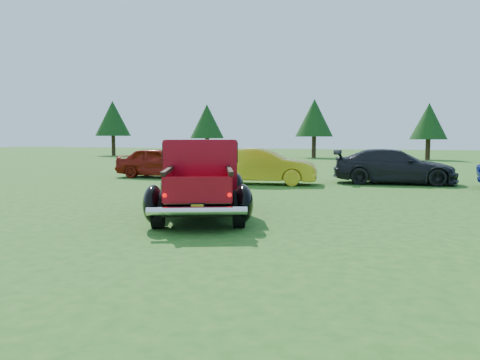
{
  "coord_description": "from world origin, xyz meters",
  "views": [
    {
      "loc": [
        2.97,
        -9.07,
        1.79
      ],
      "look_at": [
        0.06,
        0.2,
        0.89
      ],
      "focal_mm": 35.0,
      "sensor_mm": 36.0,
      "label": 1
    }
  ],
  "objects_px": {
    "tree_mid_right": "(429,121)",
    "show_car_red": "(160,162)",
    "show_car_grey": "(394,166)",
    "tree_mid_left": "(314,118)",
    "tree_far_west": "(113,119)",
    "tree_west": "(207,121)",
    "pickup_truck": "(201,178)",
    "show_car_yellow": "(263,166)"
  },
  "relations": [
    {
      "from": "tree_mid_right",
      "to": "tree_west",
      "type": "bearing_deg",
      "value": -176.82
    },
    {
      "from": "tree_mid_right",
      "to": "show_car_yellow",
      "type": "height_order",
      "value": "tree_mid_right"
    },
    {
      "from": "tree_far_west",
      "to": "tree_west",
      "type": "height_order",
      "value": "tree_far_west"
    },
    {
      "from": "tree_far_west",
      "to": "tree_mid_left",
      "type": "height_order",
      "value": "tree_far_west"
    },
    {
      "from": "tree_mid_right",
      "to": "show_car_yellow",
      "type": "distance_m",
      "value": 23.36
    },
    {
      "from": "pickup_truck",
      "to": "show_car_yellow",
      "type": "distance_m",
      "value": 6.94
    },
    {
      "from": "tree_west",
      "to": "show_car_yellow",
      "type": "relative_size",
      "value": 1.13
    },
    {
      "from": "tree_far_west",
      "to": "tree_mid_left",
      "type": "bearing_deg",
      "value": 3.01
    },
    {
      "from": "tree_mid_right",
      "to": "pickup_truck",
      "type": "bearing_deg",
      "value": -103.93
    },
    {
      "from": "tree_mid_left",
      "to": "tree_mid_right",
      "type": "bearing_deg",
      "value": -6.34
    },
    {
      "from": "tree_west",
      "to": "show_car_grey",
      "type": "bearing_deg",
      "value": -51.74
    },
    {
      "from": "tree_mid_right",
      "to": "show_car_yellow",
      "type": "relative_size",
      "value": 1.08
    },
    {
      "from": "tree_far_west",
      "to": "pickup_truck",
      "type": "height_order",
      "value": "tree_far_west"
    },
    {
      "from": "show_car_red",
      "to": "show_car_yellow",
      "type": "height_order",
      "value": "show_car_yellow"
    },
    {
      "from": "show_car_red",
      "to": "tree_far_west",
      "type": "bearing_deg",
      "value": 38.2
    },
    {
      "from": "show_car_red",
      "to": "show_car_grey",
      "type": "xyz_separation_m",
      "value": [
        9.75,
        0.26,
        -0.0
      ]
    },
    {
      "from": "show_car_red",
      "to": "pickup_truck",
      "type": "bearing_deg",
      "value": -146.17
    },
    {
      "from": "tree_far_west",
      "to": "pickup_truck",
      "type": "bearing_deg",
      "value": -54.25
    },
    {
      "from": "tree_mid_left",
      "to": "show_car_red",
      "type": "bearing_deg",
      "value": -99.2
    },
    {
      "from": "show_car_yellow",
      "to": "show_car_grey",
      "type": "relative_size",
      "value": 0.9
    },
    {
      "from": "show_car_grey",
      "to": "pickup_truck",
      "type": "bearing_deg",
      "value": 148.25
    },
    {
      "from": "pickup_truck",
      "to": "show_car_yellow",
      "type": "height_order",
      "value": "pickup_truck"
    },
    {
      "from": "tree_far_west",
      "to": "show_car_grey",
      "type": "xyz_separation_m",
      "value": [
        25.25,
        -20.33,
        -2.86
      ]
    },
    {
      "from": "show_car_red",
      "to": "tree_west",
      "type": "bearing_deg",
      "value": 16.91
    },
    {
      "from": "show_car_grey",
      "to": "tree_west",
      "type": "bearing_deg",
      "value": 33.73
    },
    {
      "from": "tree_far_west",
      "to": "tree_mid_right",
      "type": "relative_size",
      "value": 1.18
    },
    {
      "from": "tree_mid_right",
      "to": "show_car_grey",
      "type": "distance_m",
      "value": 20.65
    },
    {
      "from": "tree_west",
      "to": "tree_mid_left",
      "type": "relative_size",
      "value": 0.92
    },
    {
      "from": "show_car_grey",
      "to": "tree_far_west",
      "type": "bearing_deg",
      "value": 46.62
    },
    {
      "from": "tree_mid_right",
      "to": "show_car_red",
      "type": "relative_size",
      "value": 1.13
    },
    {
      "from": "tree_far_west",
      "to": "show_car_red",
      "type": "height_order",
      "value": "tree_far_west"
    },
    {
      "from": "tree_west",
      "to": "pickup_truck",
      "type": "bearing_deg",
      "value": -68.81
    },
    {
      "from": "tree_mid_right",
      "to": "pickup_truck",
      "type": "distance_m",
      "value": 29.88
    },
    {
      "from": "tree_mid_left",
      "to": "tree_mid_right",
      "type": "relative_size",
      "value": 1.14
    },
    {
      "from": "tree_west",
      "to": "show_car_grey",
      "type": "xyz_separation_m",
      "value": [
        15.25,
        -19.33,
        -2.45
      ]
    },
    {
      "from": "tree_mid_right",
      "to": "tree_mid_left",
      "type": "bearing_deg",
      "value": 173.66
    },
    {
      "from": "show_car_yellow",
      "to": "pickup_truck",
      "type": "bearing_deg",
      "value": 176.11
    },
    {
      "from": "show_car_red",
      "to": "show_car_grey",
      "type": "distance_m",
      "value": 9.75
    },
    {
      "from": "tree_far_west",
      "to": "tree_west",
      "type": "distance_m",
      "value": 10.06
    },
    {
      "from": "show_car_grey",
      "to": "tree_mid_left",
      "type": "bearing_deg",
      "value": 11.79
    },
    {
      "from": "show_car_grey",
      "to": "show_car_yellow",
      "type": "bearing_deg",
      "value": 104.81
    },
    {
      "from": "tree_far_west",
      "to": "tree_mid_left",
      "type": "relative_size",
      "value": 1.04
    }
  ]
}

